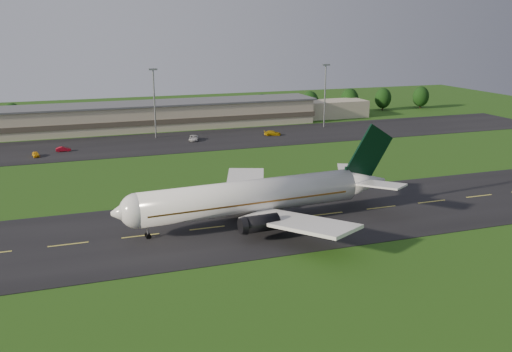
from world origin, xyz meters
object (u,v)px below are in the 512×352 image
object	(u,v)px
light_mast_centre	(154,95)
service_vehicle_c	(194,138)
airliner	(255,197)
light_mast_east	(325,88)
service_vehicle_a	(36,154)
service_vehicle_b	(63,149)
service_vehicle_d	(272,133)
terminal	(151,116)

from	to	relation	value
light_mast_centre	service_vehicle_c	world-z (taller)	light_mast_centre
airliner	light_mast_east	size ratio (longest dim) A/B	2.52
airliner	light_mast_centre	world-z (taller)	light_mast_centre
service_vehicle_a	service_vehicle_b	size ratio (longest dim) A/B	0.97
light_mast_east	service_vehicle_a	size ratio (longest dim) A/B	5.48
airliner	light_mast_east	distance (m)	95.52
light_mast_centre	service_vehicle_d	size ratio (longest dim) A/B	3.99
light_mast_centre	service_vehicle_a	distance (m)	38.23
airliner	service_vehicle_b	bearing A→B (deg)	109.33
light_mast_centre	service_vehicle_d	xyz separation A→B (m)	(33.84, -8.23, -11.90)
light_mast_centre	service_vehicle_a	bearing A→B (deg)	-155.79
light_mast_centre	service_vehicle_b	xyz separation A→B (m)	(-26.33, -10.80, -12.01)
airliner	terminal	xyz separation A→B (m)	(-1.94, 96.12, -0.67)
light_mast_centre	service_vehicle_d	distance (m)	36.80
light_mast_centre	service_vehicle_a	xyz separation A→B (m)	(-33.10, -14.88, -12.01)
terminal	light_mast_east	size ratio (longest dim) A/B	7.13
service_vehicle_c	service_vehicle_a	bearing A→B (deg)	-154.26
service_vehicle_a	service_vehicle_d	distance (m)	67.27
light_mast_east	service_vehicle_a	xyz separation A→B (m)	(-88.10, -14.88, -12.01)
service_vehicle_b	service_vehicle_d	bearing A→B (deg)	-86.16
service_vehicle_d	service_vehicle_a	bearing A→B (deg)	108.67
airliner	service_vehicle_c	size ratio (longest dim) A/B	9.56
airliner	service_vehicle_c	xyz separation A→B (m)	(6.24, 72.09, -3.82)
light_mast_centre	service_vehicle_c	bearing A→B (deg)	-39.35
light_mast_east	terminal	bearing A→B (deg)	163.20
service_vehicle_a	airliner	bearing A→B (deg)	-70.01
terminal	service_vehicle_b	size ratio (longest dim) A/B	37.84
service_vehicle_a	service_vehicle_c	distance (m)	43.25
service_vehicle_b	service_vehicle_d	xyz separation A→B (m)	(60.17, 2.57, 0.11)
light_mast_east	service_vehicle_d	xyz separation A→B (m)	(-21.16, -8.23, -11.90)
service_vehicle_c	light_mast_centre	bearing A→B (deg)	157.04
service_vehicle_a	light_mast_centre	bearing A→B (deg)	14.95
airliner	service_vehicle_a	bearing A→B (deg)	115.36
airliner	service_vehicle_a	xyz separation A→B (m)	(-36.44, 65.06, -3.93)
light_mast_centre	service_vehicle_b	distance (m)	30.89
light_mast_centre	service_vehicle_d	bearing A→B (deg)	-13.67
light_mast_centre	service_vehicle_a	size ratio (longest dim) A/B	5.48
service_vehicle_d	airliner	bearing A→B (deg)	169.96
service_vehicle_a	light_mast_east	bearing A→B (deg)	0.33
terminal	light_mast_east	world-z (taller)	light_mast_east
light_mast_east	service_vehicle_d	distance (m)	25.63
terminal	service_vehicle_b	distance (m)	38.83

